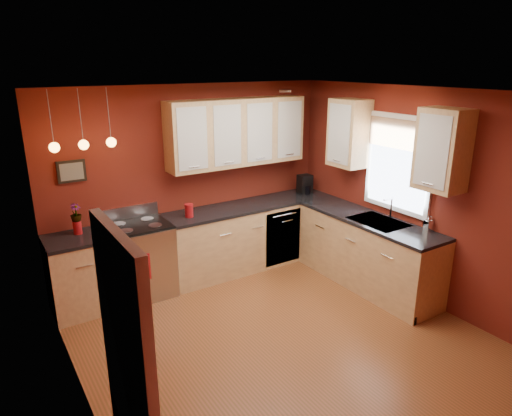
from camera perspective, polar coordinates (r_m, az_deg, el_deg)
floor at (r=5.15m, az=3.26°, el=-16.06°), size 4.20×4.20×0.00m
ceiling at (r=4.28m, az=3.89°, el=14.21°), size 4.00×4.20×0.02m
wall_back at (r=6.29m, az=-7.82°, el=3.25°), size 4.00×0.02×2.60m
wall_front at (r=3.27m, az=26.38°, el=-12.87°), size 4.00×0.02×2.60m
wall_left at (r=3.81m, az=-21.77°, el=-7.82°), size 0.02×4.20×2.60m
wall_right at (r=5.91m, az=19.43°, el=1.41°), size 0.02×4.20×2.60m
base_cabinets_back_left at (r=5.83m, az=-21.10°, el=-7.93°), size 0.70×0.60×0.90m
base_cabinets_back_right at (r=6.63m, az=-0.68°, el=-3.54°), size 2.54×0.60×0.90m
base_cabinets_right at (r=6.24m, az=13.67°, el=-5.49°), size 0.60×2.10×0.90m
counter_back_left at (r=5.65m, az=-21.63°, el=-3.62°), size 0.70×0.62×0.04m
counter_back_right at (r=6.47m, az=-0.69°, el=0.34°), size 2.54×0.62×0.04m
counter_right at (r=6.07m, az=13.99°, el=-1.41°), size 0.62×2.10×0.04m
gas_range at (r=5.98m, az=-14.29°, el=-6.28°), size 0.76×0.64×1.11m
dishwasher_front at (r=6.60m, az=3.40°, el=-3.67°), size 0.60×0.02×0.80m
sink at (r=5.98m, az=15.04°, el=-1.84°), size 0.50×0.70×0.33m
window at (r=5.98m, az=17.41°, el=5.65°), size 0.06×1.02×1.22m
door_left_wall at (r=2.95m, az=-15.33°, el=-21.54°), size 0.12×0.82×2.05m
upper_cabinets_back at (r=6.28m, az=-2.36°, el=9.43°), size 2.00×0.35×0.90m
upper_cabinets_right at (r=5.83m, az=16.50°, el=8.07°), size 0.35×1.95×0.90m
wall_picture at (r=5.73m, az=-22.06°, el=4.27°), size 0.32×0.03×0.26m
pendant_lights at (r=5.37m, az=-20.75°, el=7.49°), size 0.71×0.11×0.66m
red_canister at (r=5.96m, az=-8.37°, el=-0.31°), size 0.11×0.11×0.17m
red_vase at (r=5.73m, az=-21.43°, el=-2.27°), size 0.10×0.10×0.16m
flowers at (r=5.68m, az=-21.62°, el=-0.64°), size 0.17×0.17×0.23m
coffee_maker at (r=7.00m, az=6.15°, el=2.88°), size 0.21×0.21×0.29m
soap_pump at (r=5.80m, az=20.77°, el=-1.76°), size 0.10×0.10×0.19m
dish_towel at (r=5.64m, az=-14.23°, el=-7.32°), size 0.24×0.02×0.33m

